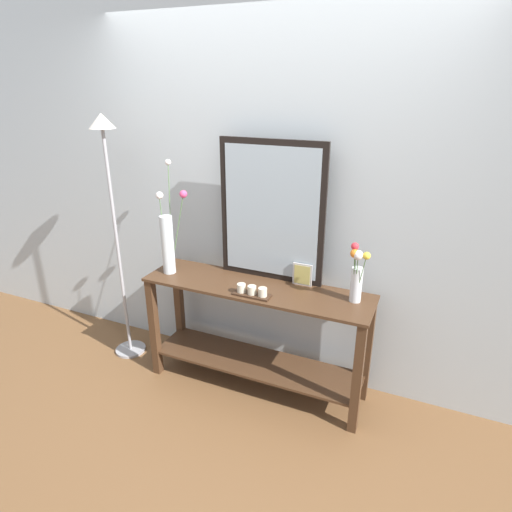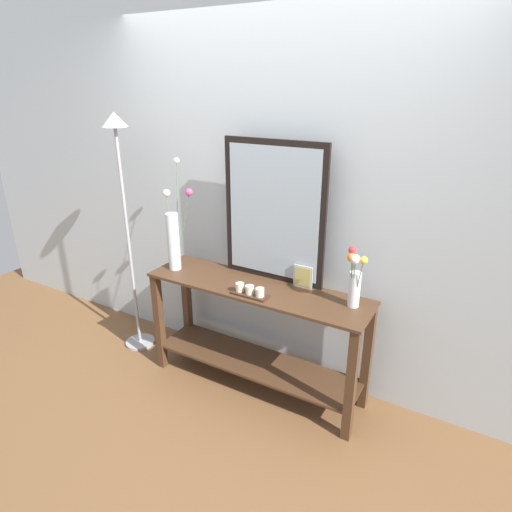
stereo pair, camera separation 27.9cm
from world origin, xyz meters
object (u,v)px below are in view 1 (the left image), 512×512
(mirror_leaning, at_px, (271,212))
(tall_vase_left, at_px, (168,239))
(console_table, at_px, (256,327))
(floor_lamp, at_px, (112,202))
(candle_tray, at_px, (252,292))
(vase_right, at_px, (357,275))
(picture_frame_small, at_px, (302,275))

(mirror_leaning, xyz_separation_m, tall_vase_left, (-0.69, -0.20, -0.22))
(console_table, bearing_deg, floor_lamp, -178.68)
(mirror_leaning, bearing_deg, floor_lamp, -170.20)
(candle_tray, xyz_separation_m, floor_lamp, (-1.15, 0.10, 0.44))
(console_table, xyz_separation_m, tall_vase_left, (-0.66, -0.02, 0.56))
(candle_tray, bearing_deg, vase_right, 15.88)
(console_table, bearing_deg, candle_tray, -77.60)
(console_table, bearing_deg, mirror_leaning, 78.83)
(tall_vase_left, bearing_deg, floor_lamp, -179.89)
(tall_vase_left, bearing_deg, candle_tray, -8.67)
(picture_frame_small, xyz_separation_m, floor_lamp, (-1.39, -0.17, 0.39))
(mirror_leaning, distance_m, picture_frame_small, 0.46)
(console_table, height_order, tall_vase_left, tall_vase_left)
(mirror_leaning, height_order, candle_tray, mirror_leaning)
(console_table, xyz_separation_m, vase_right, (0.65, 0.05, 0.50))
(console_table, bearing_deg, picture_frame_small, 28.23)
(console_table, bearing_deg, tall_vase_left, -177.83)
(candle_tray, distance_m, picture_frame_small, 0.37)
(mirror_leaning, xyz_separation_m, picture_frame_small, (0.24, -0.03, -0.39))
(candle_tray, bearing_deg, console_table, 102.40)
(vase_right, relative_size, candle_tray, 1.61)
(vase_right, xyz_separation_m, picture_frame_small, (-0.37, 0.10, -0.11))
(vase_right, relative_size, picture_frame_small, 2.57)
(console_table, distance_m, mirror_leaning, 0.80)
(mirror_leaning, distance_m, candle_tray, 0.54)
(tall_vase_left, xyz_separation_m, candle_tray, (0.69, -0.10, -0.22))
(picture_frame_small, height_order, floor_lamp, floor_lamp)
(picture_frame_small, bearing_deg, candle_tray, -131.46)
(picture_frame_small, bearing_deg, tall_vase_left, -169.59)
(console_table, relative_size, candle_tray, 6.39)
(mirror_leaning, height_order, picture_frame_small, mirror_leaning)
(console_table, distance_m, floor_lamp, 1.36)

